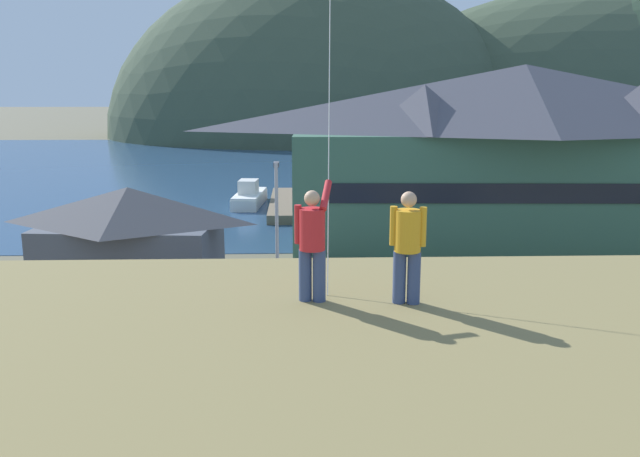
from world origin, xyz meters
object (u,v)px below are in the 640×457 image
harbor_lodge (521,150)px  person_companion (408,244)px  moored_boat_wharfside (249,197)px  moored_boat_outer_mooring (334,197)px  storage_shed_near_lot (131,247)px  parked_car_front_row_end (390,343)px  parked_car_mid_row_far (608,352)px  person_kite_flyer (312,241)px  parked_car_lone_by_shed (243,348)px  wharf_dock (291,204)px  parking_light_pole (277,217)px

harbor_lodge → person_companion: bearing=-111.6°
moored_boat_wharfside → moored_boat_outer_mooring: bearing=-1.5°
storage_shed_near_lot → moored_boat_wharfside: (3.18, 25.40, -2.05)m
parked_car_front_row_end → parked_car_mid_row_far: 7.03m
person_kite_flyer → storage_shed_near_lot: bearing=112.5°
parked_car_lone_by_shed → harbor_lodge: bearing=51.3°
storage_shed_near_lot → parked_car_lone_by_shed: (5.32, -7.16, -1.71)m
harbor_lodge → person_companion: size_ratio=16.85×
storage_shed_near_lot → moored_boat_wharfside: bearing=82.9°
harbor_lodge → parked_car_front_row_end: size_ratio=6.94×
wharf_dock → moored_boat_outer_mooring: (3.48, 1.33, 0.37)m
parking_light_pole → wharf_dock: bearing=89.0°
storage_shed_near_lot → wharf_dock: (6.53, 23.90, -2.42)m
parking_light_pole → person_companion: bearing=-82.5°
moored_boat_wharfside → parking_light_pole: size_ratio=1.08×
parked_car_front_row_end → person_companion: size_ratio=2.43×
harbor_lodge → person_kite_flyer: size_ratio=15.79×
moored_boat_wharfside → person_kite_flyer: (4.19, -43.17, 6.45)m
parked_car_front_row_end → parked_car_lone_by_shed: (-4.90, -0.34, 0.00)m
person_kite_flyer → moored_boat_outer_mooring: bearing=86.5°
person_kite_flyer → parking_light_pole: bearing=93.5°
moored_boat_outer_mooring → parked_car_front_row_end: (0.20, -32.05, 0.34)m
harbor_lodge → moored_boat_wharfside: bearing=142.5°
parked_car_front_row_end → person_kite_flyer: size_ratio=2.28×
parked_car_lone_by_shed → person_companion: bearing=-72.0°
parked_car_mid_row_far → parking_light_pole: size_ratio=0.71×
moored_boat_wharfside → parking_light_pole: 23.68m
wharf_dock → parking_light_pole: parking_light_pole is taller
wharf_dock → moored_boat_outer_mooring: size_ratio=1.78×
moored_boat_outer_mooring → person_companion: (-1.19, -43.16, 6.43)m
parked_car_mid_row_far → person_kite_flyer: 15.24m
wharf_dock → parking_light_pole: bearing=-91.0°
wharf_dock → moored_boat_wharfside: (-3.35, 1.50, 0.37)m
wharf_dock → parked_car_mid_row_far: (10.64, -31.72, 0.71)m
wharf_dock → parking_light_pole: 22.06m
parked_car_mid_row_far → person_companion: person_companion is taller
wharf_dock → person_companion: 42.44m
harbor_lodge → parked_car_mid_row_far: size_ratio=6.83×
parked_car_lone_by_shed → parking_light_pole: parking_light_pole is taller
storage_shed_near_lot → wharf_dock: 24.89m
harbor_lodge → moored_boat_wharfside: harbor_lodge is taller
person_kite_flyer → person_companion: 1.45m
moored_boat_outer_mooring → person_companion: size_ratio=4.16×
parked_car_lone_by_shed → parking_light_pole: size_ratio=0.70×
parked_car_front_row_end → parked_car_lone_by_shed: bearing=-176.0°
person_companion → harbor_lodge: bearing=68.4°
parked_car_mid_row_far → person_companion: bearing=-129.6°
parking_light_pole → person_kite_flyer: size_ratio=3.24×
harbor_lodge → parked_car_front_row_end: bearing=-119.0°
parking_light_pole → person_companion: 20.50m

